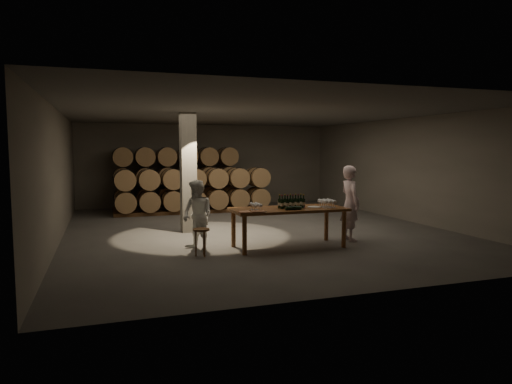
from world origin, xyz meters
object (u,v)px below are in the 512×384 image
object	(u,v)px
person_woman	(197,215)
bottle_cluster	(292,203)
plate	(314,207)
stool	(201,234)
notebook_near	(258,212)
tasting_table	(289,213)
person_man	(350,203)

from	to	relation	value
person_woman	bottle_cluster	bearing A→B (deg)	49.66
plate	stool	distance (m)	2.70
notebook_near	stool	size ratio (longest dim) A/B	0.47
plate	notebook_near	world-z (taller)	notebook_near
tasting_table	person_man	bearing A→B (deg)	7.83
tasting_table	plate	world-z (taller)	plate
bottle_cluster	notebook_near	bearing A→B (deg)	-156.20
plate	notebook_near	bearing A→B (deg)	-165.85
bottle_cluster	notebook_near	size ratio (longest dim) A/B	2.21
tasting_table	stool	world-z (taller)	tasting_table
notebook_near	person_woman	distance (m)	1.39
notebook_near	person_woman	size ratio (longest dim) A/B	0.17
bottle_cluster	plate	world-z (taller)	bottle_cluster
stool	person_man	xyz separation A→B (m)	(3.78, 0.47, 0.44)
bottle_cluster	plate	bearing A→B (deg)	-4.32
bottle_cluster	notebook_near	distance (m)	1.04
tasting_table	plate	size ratio (longest dim) A/B	8.76
bottle_cluster	stool	bearing A→B (deg)	-174.63
tasting_table	bottle_cluster	size ratio (longest dim) A/B	4.33
plate	person_woman	distance (m)	2.66
stool	tasting_table	bearing A→B (deg)	6.41
person_man	tasting_table	bearing A→B (deg)	100.91
tasting_table	stool	bearing A→B (deg)	-173.59
bottle_cluster	person_man	xyz separation A→B (m)	(1.66, 0.27, -0.10)
person_woman	person_man	bearing A→B (deg)	58.24
stool	person_woman	size ratio (longest dim) A/B	0.37
tasting_table	person_man	xyz separation A→B (m)	(1.72, 0.24, 0.12)
bottle_cluster	notebook_near	xyz separation A→B (m)	(-0.94, -0.42, -0.10)
stool	notebook_near	bearing A→B (deg)	-10.50
notebook_near	person_man	size ratio (longest dim) A/B	0.15
bottle_cluster	notebook_near	world-z (taller)	bottle_cluster
tasting_table	bottle_cluster	distance (m)	0.23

